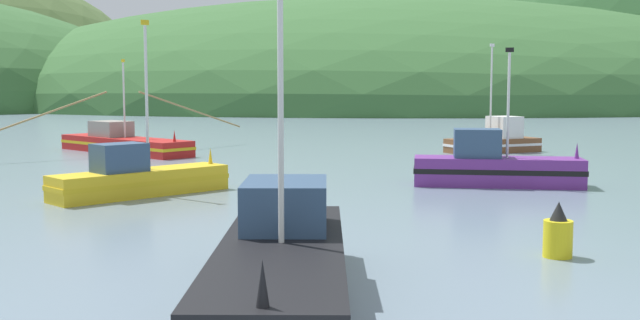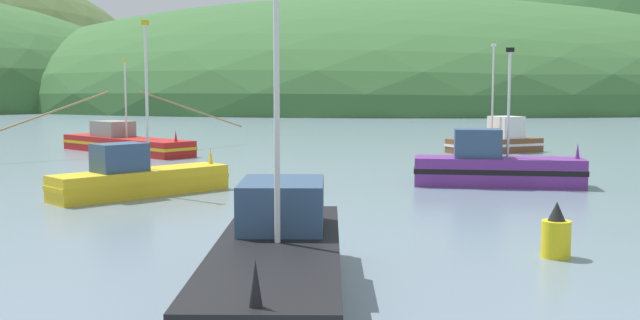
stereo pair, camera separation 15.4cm
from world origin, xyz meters
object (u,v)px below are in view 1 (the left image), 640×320
object	(u,v)px
fishing_boat_brown	(495,141)
channel_buoy	(558,234)
fishing_boat_purple	(494,167)
fishing_boat_red	(123,143)
fishing_boat_yellow	(138,178)
fishing_boat_black	(282,265)

from	to	relation	value
fishing_boat_brown	channel_buoy	world-z (taller)	fishing_boat_brown
fishing_boat_brown	channel_buoy	distance (m)	31.27
fishing_boat_purple	fishing_boat_red	xyz separation A→B (m)	(-21.13, 16.14, -0.18)
fishing_boat_yellow	channel_buoy	xyz separation A→B (m)	(13.71, -10.65, -0.12)
fishing_boat_purple	channel_buoy	size ratio (longest dim) A/B	5.18
fishing_boat_purple	fishing_boat_brown	xyz separation A→B (m)	(3.77, 16.94, -0.08)
fishing_boat_brown	fishing_boat_yellow	world-z (taller)	fishing_boat_brown
fishing_boat_yellow	fishing_boat_red	bearing A→B (deg)	62.77
fishing_boat_red	channel_buoy	size ratio (longest dim) A/B	10.45
fishing_boat_yellow	channel_buoy	distance (m)	17.36
fishing_boat_black	channel_buoy	world-z (taller)	fishing_boat_black
fishing_boat_black	fishing_boat_brown	world-z (taller)	fishing_boat_black
fishing_boat_purple	fishing_boat_yellow	distance (m)	15.44
fishing_boat_purple	fishing_boat_black	distance (m)	19.95
fishing_boat_brown	fishing_boat_yellow	distance (m)	27.63
fishing_boat_purple	fishing_boat_red	bearing A→B (deg)	149.95
fishing_boat_red	fishing_boat_yellow	world-z (taller)	fishing_boat_yellow
fishing_boat_purple	fishing_boat_yellow	world-z (taller)	fishing_boat_yellow
fishing_boat_brown	fishing_boat_red	size ratio (longest dim) A/B	0.47
fishing_boat_purple	fishing_boat_yellow	size ratio (longest dim) A/B	1.07
fishing_boat_red	fishing_boat_yellow	bearing A→B (deg)	-31.21
fishing_boat_black	fishing_boat_purple	bearing A→B (deg)	155.09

